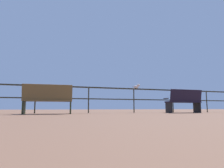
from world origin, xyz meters
TOP-DOWN VIEW (x-y plane):
  - pier_railing at (0.00, 9.92)m, footprint 21.01×0.05m
  - bench_near_left at (-2.43, 9.04)m, footprint 1.53×0.71m
  - bench_near_right at (2.76, 9.04)m, footprint 1.44×0.64m
  - seagull_on_rail at (1.07, 9.91)m, footprint 0.25×0.36m

SIDE VIEW (x-z plane):
  - bench_near_right at x=2.76m, z-range 0.04..0.96m
  - bench_near_left at x=-2.43m, z-range 0.04..0.96m
  - pier_railing at x=0.00m, z-range 0.24..1.25m
  - seagull_on_rail at x=1.07m, z-range 1.00..1.18m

